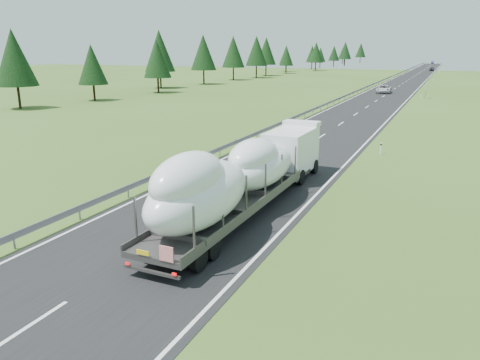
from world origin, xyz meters
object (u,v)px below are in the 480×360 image
at_px(boat_truck, 243,172).
at_px(distant_car_dark, 432,69).
at_px(distant_van, 384,89).
at_px(highway_sign, 426,88).
at_px(distant_car_blue, 432,63).

distance_m(boat_truck, distant_car_dark, 182.74).
bearing_deg(distant_van, highway_sign, -45.37).
relative_size(highway_sign, boat_truck, 0.14).
bearing_deg(distant_car_blue, highway_sign, -90.41).
relative_size(distant_van, distant_car_blue, 1.24).
xyz_separation_m(highway_sign, distant_car_dark, (-3.84, 114.88, -1.07)).
bearing_deg(boat_truck, distant_car_dark, 89.56).
relative_size(distant_car_dark, distant_car_blue, 0.96).
height_order(highway_sign, distant_car_dark, highway_sign).
relative_size(boat_truck, distant_car_dark, 4.41).
distance_m(boat_truck, distant_car_blue, 282.00).
height_order(highway_sign, distant_van, highway_sign).
bearing_deg(highway_sign, distant_car_blue, 92.07).
bearing_deg(distant_van, distant_car_dark, 85.75).
height_order(boat_truck, distant_car_blue, boat_truck).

